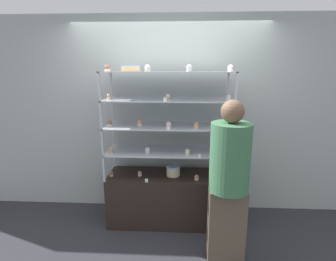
% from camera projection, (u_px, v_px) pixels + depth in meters
% --- Properties ---
extents(ground_plane, '(20.00, 20.00, 0.00)m').
position_uv_depth(ground_plane, '(168.00, 220.00, 3.42)').
color(ground_plane, '#2D2D33').
extents(back_wall, '(8.00, 0.05, 2.60)m').
position_uv_depth(back_wall, '(170.00, 117.00, 3.52)').
color(back_wall, '#A8B2AD').
rests_on(back_wall, ground_plane).
extents(display_base, '(1.49, 0.52, 0.64)m').
position_uv_depth(display_base, '(168.00, 198.00, 3.35)').
color(display_base, black).
rests_on(display_base, ground_plane).
extents(display_riser_lower, '(1.49, 0.52, 0.32)m').
position_uv_depth(display_riser_lower, '(168.00, 152.00, 3.21)').
color(display_riser_lower, '#B7B7BC').
rests_on(display_riser_lower, display_base).
extents(display_riser_middle, '(1.49, 0.52, 0.32)m').
position_uv_depth(display_riser_middle, '(168.00, 127.00, 3.13)').
color(display_riser_middle, '#B7B7BC').
rests_on(display_riser_middle, display_riser_lower).
extents(display_riser_upper, '(1.49, 0.52, 0.32)m').
position_uv_depth(display_riser_upper, '(168.00, 100.00, 3.06)').
color(display_riser_upper, '#B7B7BC').
rests_on(display_riser_upper, display_riser_middle).
extents(display_riser_top, '(1.49, 0.52, 0.32)m').
position_uv_depth(display_riser_top, '(168.00, 73.00, 2.99)').
color(display_riser_top, '#B7B7BC').
rests_on(display_riser_top, display_riser_upper).
extents(layer_cake_centerpiece, '(0.17, 0.17, 0.13)m').
position_uv_depth(layer_cake_centerpiece, '(173.00, 171.00, 3.24)').
color(layer_cake_centerpiece, beige).
rests_on(layer_cake_centerpiece, display_base).
extents(sheet_cake_frosted, '(0.19, 0.14, 0.07)m').
position_uv_depth(sheet_cake_frosted, '(131.00, 68.00, 2.94)').
color(sheet_cake_frosted, '#DBBC84').
rests_on(sheet_cake_frosted, display_riser_top).
extents(cupcake_0, '(0.05, 0.05, 0.07)m').
position_uv_depth(cupcake_0, '(111.00, 174.00, 3.22)').
color(cupcake_0, '#CCB28C').
rests_on(cupcake_0, display_base).
extents(cupcake_1, '(0.05, 0.05, 0.07)m').
position_uv_depth(cupcake_1, '(140.00, 173.00, 3.23)').
color(cupcake_1, white).
rests_on(cupcake_1, display_base).
extents(cupcake_2, '(0.05, 0.05, 0.07)m').
position_uv_depth(cupcake_2, '(197.00, 177.00, 3.11)').
color(cupcake_2, beige).
rests_on(cupcake_2, display_base).
extents(cupcake_3, '(0.05, 0.05, 0.07)m').
position_uv_depth(cupcake_3, '(226.00, 177.00, 3.12)').
color(cupcake_3, white).
rests_on(cupcake_3, display_base).
extents(price_tag_0, '(0.04, 0.00, 0.04)m').
position_uv_depth(price_tag_0, '(147.00, 181.00, 3.05)').
color(price_tag_0, white).
rests_on(price_tag_0, display_base).
extents(cupcake_4, '(0.06, 0.06, 0.07)m').
position_uv_depth(cupcake_4, '(111.00, 150.00, 3.11)').
color(cupcake_4, '#CCB28C').
rests_on(cupcake_4, display_riser_lower).
extents(cupcake_5, '(0.06, 0.06, 0.07)m').
position_uv_depth(cupcake_5, '(148.00, 150.00, 3.11)').
color(cupcake_5, white).
rests_on(cupcake_5, display_riser_lower).
extents(cupcake_6, '(0.06, 0.06, 0.07)m').
position_uv_depth(cupcake_6, '(187.00, 152.00, 3.05)').
color(cupcake_6, white).
rests_on(cupcake_6, display_riser_lower).
extents(cupcake_7, '(0.06, 0.06, 0.07)m').
position_uv_depth(cupcake_7, '(226.00, 150.00, 3.11)').
color(cupcake_7, white).
rests_on(cupcake_7, display_riser_lower).
extents(price_tag_1, '(0.04, 0.00, 0.04)m').
position_uv_depth(price_tag_1, '(199.00, 156.00, 2.95)').
color(price_tag_1, white).
rests_on(price_tag_1, display_riser_lower).
extents(cupcake_8, '(0.06, 0.06, 0.07)m').
position_uv_depth(cupcake_8, '(109.00, 123.00, 3.09)').
color(cupcake_8, white).
rests_on(cupcake_8, display_riser_middle).
extents(cupcake_9, '(0.06, 0.06, 0.07)m').
position_uv_depth(cupcake_9, '(140.00, 123.00, 3.10)').
color(cupcake_9, white).
rests_on(cupcake_9, display_riser_middle).
extents(cupcake_10, '(0.06, 0.06, 0.07)m').
position_uv_depth(cupcake_10, '(169.00, 125.00, 3.01)').
color(cupcake_10, '#CCB28C').
rests_on(cupcake_10, display_riser_middle).
extents(cupcake_11, '(0.06, 0.06, 0.07)m').
position_uv_depth(cupcake_11, '(196.00, 125.00, 2.97)').
color(cupcake_11, '#CCB28C').
rests_on(cupcake_11, display_riser_middle).
extents(cupcake_12, '(0.06, 0.06, 0.07)m').
position_uv_depth(cupcake_12, '(227.00, 125.00, 2.99)').
color(cupcake_12, beige).
rests_on(cupcake_12, display_riser_middle).
extents(price_tag_2, '(0.04, 0.00, 0.04)m').
position_uv_depth(price_tag_2, '(168.00, 128.00, 2.89)').
color(price_tag_2, white).
rests_on(price_tag_2, display_riser_middle).
extents(cupcake_13, '(0.05, 0.05, 0.06)m').
position_uv_depth(cupcake_13, '(109.00, 97.00, 3.02)').
color(cupcake_13, beige).
rests_on(cupcake_13, display_riser_upper).
extents(cupcake_14, '(0.05, 0.05, 0.06)m').
position_uv_depth(cupcake_14, '(168.00, 97.00, 2.98)').
color(cupcake_14, '#CCB28C').
rests_on(cupcake_14, display_riser_upper).
extents(cupcake_15, '(0.05, 0.05, 0.06)m').
position_uv_depth(cupcake_15, '(229.00, 98.00, 2.90)').
color(cupcake_15, white).
rests_on(cupcake_15, display_riser_upper).
extents(price_tag_3, '(0.04, 0.00, 0.04)m').
position_uv_depth(price_tag_3, '(165.00, 99.00, 2.82)').
color(price_tag_3, white).
rests_on(price_tag_3, display_riser_upper).
extents(cupcake_16, '(0.06, 0.06, 0.07)m').
position_uv_depth(cupcake_16, '(107.00, 68.00, 2.92)').
color(cupcake_16, beige).
rests_on(cupcake_16, display_riser_top).
extents(cupcake_17, '(0.06, 0.06, 0.07)m').
position_uv_depth(cupcake_17, '(147.00, 68.00, 2.88)').
color(cupcake_17, '#CCB28C').
rests_on(cupcake_17, display_riser_top).
extents(cupcake_18, '(0.06, 0.06, 0.07)m').
position_uv_depth(cupcake_18, '(189.00, 68.00, 2.83)').
color(cupcake_18, '#CCB28C').
rests_on(cupcake_18, display_riser_top).
extents(cupcake_19, '(0.06, 0.06, 0.07)m').
position_uv_depth(cupcake_19, '(231.00, 68.00, 2.90)').
color(cupcake_19, beige).
rests_on(cupcake_19, display_riser_top).
extents(price_tag_4, '(0.04, 0.00, 0.04)m').
position_uv_depth(price_tag_4, '(149.00, 69.00, 2.75)').
color(price_tag_4, white).
rests_on(price_tag_4, display_riser_top).
extents(customer_figure, '(0.39, 0.39, 1.66)m').
position_uv_depth(customer_figure, '(229.00, 179.00, 2.55)').
color(customer_figure, brown).
rests_on(customer_figure, ground_plane).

